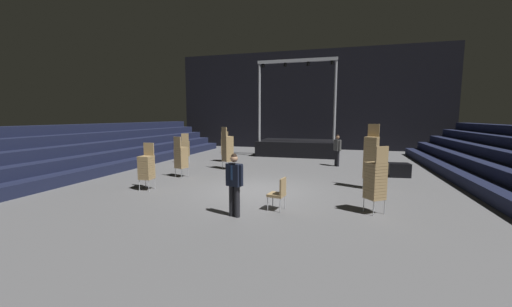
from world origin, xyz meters
TOP-DOWN VIEW (x-y plane):
  - ground_plane at (0.00, 0.00)m, footprint 22.00×30.00m
  - arena_end_wall at (0.00, 15.00)m, footprint 22.00×0.30m
  - bleacher_bank_left at (-9.12, 1.00)m, footprint 3.75×24.00m
  - stage_riser at (-0.00, 10.57)m, footprint 5.34×3.52m
  - man_with_tie at (0.20, -2.90)m, footprint 0.57×0.34m
  - chair_stack_front_left at (3.95, 1.42)m, footprint 0.56×0.56m
  - chair_stack_front_right at (3.83, -1.56)m, footprint 0.62×0.62m
  - chair_stack_mid_left at (-3.88, -1.01)m, footprint 0.45×0.45m
  - chair_stack_mid_right at (-3.89, 1.43)m, footprint 0.55×0.55m
  - chair_stack_mid_centre at (-5.73, 5.13)m, footprint 0.58×0.58m
  - chair_stack_rear_left at (-2.65, 3.86)m, footprint 0.61×0.61m
  - chair_stack_rear_right at (-3.74, 6.26)m, footprint 0.55×0.55m
  - crew_worker_near_stage at (2.69, 6.35)m, footprint 0.41×0.52m
  - equipment_road_case at (5.37, 4.13)m, footprint 0.96×0.70m
  - loose_chair_near_man at (1.23, -2.05)m, footprint 0.51×0.51m

SIDE VIEW (x-z plane):
  - ground_plane at x=0.00m, z-range -0.10..0.00m
  - equipment_road_case at x=5.37m, z-range 0.00..0.61m
  - loose_chair_near_man at x=1.23m, z-range 0.06..1.01m
  - stage_riser at x=0.00m, z-range -2.51..3.73m
  - chair_stack_mid_left at x=-3.88m, z-range 0.00..1.71m
  - chair_stack_mid_centre at x=-5.73m, z-range 0.00..1.71m
  - chair_stack_mid_right at x=-3.89m, z-range 0.00..1.80m
  - chair_stack_rear_right at x=-3.74m, z-range 0.00..1.80m
  - chair_stack_front_right at x=3.83m, z-range 0.00..1.88m
  - crew_worker_near_stage at x=2.69m, z-range 0.11..1.81m
  - man_with_tie at x=0.20m, z-range 0.11..1.81m
  - chair_stack_rear_left at x=-2.65m, z-range 0.00..2.14m
  - bleacher_bank_left at x=-9.12m, z-range 0.00..2.25m
  - chair_stack_front_left at x=3.95m, z-range 0.00..2.39m
  - arena_end_wall at x=0.00m, z-range 0.00..8.00m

